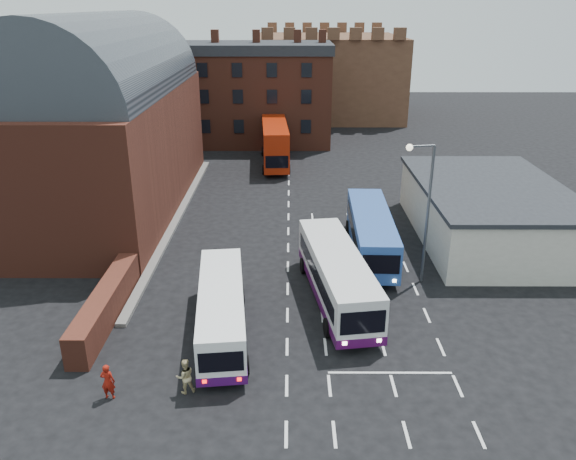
{
  "coord_description": "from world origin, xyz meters",
  "views": [
    {
      "loc": [
        0.16,
        -25.59,
        16.59
      ],
      "look_at": [
        0.0,
        10.0,
        2.2
      ],
      "focal_mm": 35.0,
      "sensor_mm": 36.0,
      "label": 1
    }
  ],
  "objects_px": {
    "bus_red_double": "(275,143)",
    "bus_white_inbound": "(337,274)",
    "pedestrian_red": "(108,382)",
    "street_lamp": "(424,201)",
    "bus_white_outbound": "(221,307)",
    "bus_blue": "(371,231)",
    "pedestrian_beige": "(185,376)"
  },
  "relations": [
    {
      "from": "bus_white_inbound",
      "to": "pedestrian_red",
      "type": "relative_size",
      "value": 6.64
    },
    {
      "from": "street_lamp",
      "to": "pedestrian_red",
      "type": "distance_m",
      "value": 20.5
    },
    {
      "from": "bus_red_double",
      "to": "pedestrian_red",
      "type": "height_order",
      "value": "bus_red_double"
    },
    {
      "from": "pedestrian_red",
      "to": "bus_white_inbound",
      "type": "bearing_deg",
      "value": -137.48
    },
    {
      "from": "bus_white_outbound",
      "to": "bus_blue",
      "type": "height_order",
      "value": "bus_blue"
    },
    {
      "from": "bus_white_outbound",
      "to": "bus_white_inbound",
      "type": "bearing_deg",
      "value": 23.19
    },
    {
      "from": "bus_red_double",
      "to": "pedestrian_red",
      "type": "bearing_deg",
      "value": 77.33
    },
    {
      "from": "bus_white_inbound",
      "to": "street_lamp",
      "type": "xyz_separation_m",
      "value": [
        5.39,
        2.62,
        3.6
      ]
    },
    {
      "from": "bus_white_outbound",
      "to": "bus_blue",
      "type": "bearing_deg",
      "value": 41.66
    },
    {
      "from": "bus_red_double",
      "to": "bus_white_inbound",
      "type": "bearing_deg",
      "value": 94.86
    },
    {
      "from": "bus_red_double",
      "to": "bus_white_outbound",
      "type": "bearing_deg",
      "value": 83.36
    },
    {
      "from": "bus_blue",
      "to": "pedestrian_beige",
      "type": "xyz_separation_m",
      "value": [
        -10.44,
        -15.22,
        -0.97
      ]
    },
    {
      "from": "pedestrian_beige",
      "to": "street_lamp",
      "type": "bearing_deg",
      "value": -160.16
    },
    {
      "from": "bus_white_outbound",
      "to": "pedestrian_beige",
      "type": "relative_size",
      "value": 6.0
    },
    {
      "from": "bus_red_double",
      "to": "pedestrian_beige",
      "type": "height_order",
      "value": "bus_red_double"
    },
    {
      "from": "bus_blue",
      "to": "pedestrian_beige",
      "type": "distance_m",
      "value": 18.48
    },
    {
      "from": "street_lamp",
      "to": "pedestrian_beige",
      "type": "relative_size",
      "value": 5.24
    },
    {
      "from": "bus_white_outbound",
      "to": "pedestrian_red",
      "type": "xyz_separation_m",
      "value": [
        -4.52,
        -5.32,
        -0.75
      ]
    },
    {
      "from": "pedestrian_red",
      "to": "pedestrian_beige",
      "type": "bearing_deg",
      "value": -169.63
    },
    {
      "from": "bus_white_inbound",
      "to": "bus_red_double",
      "type": "distance_m",
      "value": 30.99
    },
    {
      "from": "bus_red_double",
      "to": "street_lamp",
      "type": "height_order",
      "value": "street_lamp"
    },
    {
      "from": "bus_white_inbound",
      "to": "pedestrian_red",
      "type": "height_order",
      "value": "bus_white_inbound"
    },
    {
      "from": "bus_blue",
      "to": "pedestrian_beige",
      "type": "bearing_deg",
      "value": 57.24
    },
    {
      "from": "street_lamp",
      "to": "pedestrian_beige",
      "type": "bearing_deg",
      "value": -139.25
    },
    {
      "from": "street_lamp",
      "to": "bus_white_outbound",
      "type": "bearing_deg",
      "value": -152.11
    },
    {
      "from": "bus_blue",
      "to": "pedestrian_beige",
      "type": "height_order",
      "value": "bus_blue"
    },
    {
      "from": "bus_white_outbound",
      "to": "bus_red_double",
      "type": "bearing_deg",
      "value": 80.42
    },
    {
      "from": "bus_white_inbound",
      "to": "bus_red_double",
      "type": "height_order",
      "value": "bus_red_double"
    },
    {
      "from": "street_lamp",
      "to": "pedestrian_red",
      "type": "height_order",
      "value": "street_lamp"
    },
    {
      "from": "bus_white_outbound",
      "to": "pedestrian_beige",
      "type": "distance_m",
      "value": 5.08
    },
    {
      "from": "pedestrian_beige",
      "to": "bus_white_outbound",
      "type": "bearing_deg",
      "value": -123.91
    },
    {
      "from": "bus_blue",
      "to": "street_lamp",
      "type": "relative_size",
      "value": 1.27
    }
  ]
}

